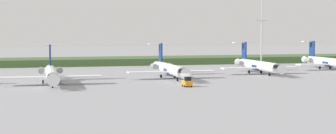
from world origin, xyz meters
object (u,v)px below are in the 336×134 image
Objects in this scene: regional_jet_second at (51,73)px; regional_jet_fifth at (328,62)px; antenna_mast at (261,37)px; baggage_tug at (187,82)px; regional_jet_third at (170,69)px; regional_jet_fourth at (258,65)px.

regional_jet_fifth is at bearing 16.30° from regional_jet_second.
antenna_mast is 80.08m from baggage_tug.
regional_jet_third is 9.69× the size of baggage_tug.
regional_jet_third is at bearing -136.10° from antenna_mast.
regional_jet_third is 1.26× the size of antenna_mast.
regional_jet_third reaches higher than baggage_tug.
regional_jet_fourth reaches higher than baggage_tug.
regional_jet_third is 1.00× the size of regional_jet_fourth.
regional_jet_fourth is at bearing 15.13° from regional_jet_second.
regional_jet_third is 63.33m from antenna_mast.
regional_jet_third is at bearing -163.04° from regional_jet_fifth.
regional_jet_fourth is (28.22, 7.67, 0.00)m from regional_jet_third.
regional_jet_fifth is (56.70, 17.29, 0.00)m from regional_jet_third.
regional_jet_fifth is 1.26× the size of antenna_mast.
regional_jet_second reaches higher than baggage_tug.
antenna_mast is at bearing 43.90° from regional_jet_third.
baggage_tug is (-46.52, -64.53, -9.16)m from antenna_mast.
regional_jet_fifth reaches higher than baggage_tug.
regional_jet_third is 29.25m from regional_jet_fourth.
regional_jet_fourth is 40.50m from antenna_mast.
baggage_tug is at bearing -23.48° from regional_jet_second.
antenna_mast reaches higher than regional_jet_fifth.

